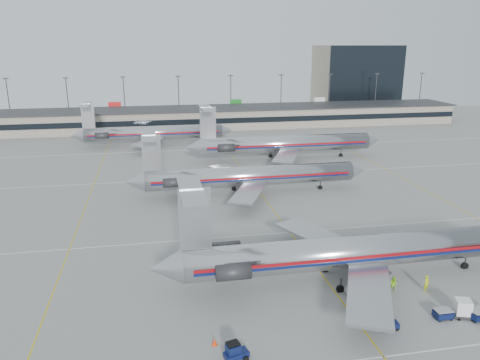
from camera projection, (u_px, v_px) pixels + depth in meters
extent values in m
plane|color=gray|center=(313.00, 264.00, 57.16)|extent=(260.00, 260.00, 0.00)
cube|color=silver|center=(290.00, 232.00, 66.58)|extent=(160.00, 0.15, 0.02)
cube|color=gray|center=(211.00, 118.00, 148.65)|extent=(160.00, 16.00, 6.00)
cube|color=black|center=(214.00, 121.00, 140.96)|extent=(160.00, 0.20, 1.60)
cube|color=#2D2D30|center=(210.00, 108.00, 147.78)|extent=(162.00, 17.00, 0.30)
cylinder|color=#38383D|center=(9.00, 103.00, 149.24)|extent=(0.30, 0.30, 15.00)
cube|color=#2D2D30|center=(6.00, 79.00, 147.09)|extent=(1.60, 0.40, 0.35)
cylinder|color=#38383D|center=(68.00, 102.00, 152.48)|extent=(0.30, 0.30, 15.00)
cube|color=#2D2D30|center=(65.00, 78.00, 150.33)|extent=(1.60, 0.40, 0.35)
cylinder|color=#38383D|center=(125.00, 100.00, 155.72)|extent=(0.30, 0.30, 15.00)
cube|color=#2D2D30|center=(123.00, 77.00, 153.57)|extent=(1.60, 0.40, 0.35)
cylinder|color=#38383D|center=(179.00, 99.00, 158.95)|extent=(0.30, 0.30, 15.00)
cube|color=#2D2D30|center=(178.00, 76.00, 156.81)|extent=(1.60, 0.40, 0.35)
cylinder|color=#38383D|center=(231.00, 98.00, 162.19)|extent=(0.30, 0.30, 15.00)
cube|color=#2D2D30|center=(231.00, 76.00, 160.05)|extent=(1.60, 0.40, 0.35)
cylinder|color=#38383D|center=(281.00, 97.00, 165.43)|extent=(0.30, 0.30, 15.00)
cube|color=#2D2D30|center=(281.00, 75.00, 163.29)|extent=(1.60, 0.40, 0.35)
cylinder|color=#38383D|center=(329.00, 96.00, 168.67)|extent=(0.30, 0.30, 15.00)
cube|color=#2D2D30|center=(330.00, 74.00, 166.53)|extent=(1.60, 0.40, 0.35)
cylinder|color=#38383D|center=(375.00, 95.00, 171.91)|extent=(0.30, 0.30, 15.00)
cube|color=#2D2D30|center=(377.00, 74.00, 169.77)|extent=(1.60, 0.40, 0.35)
cylinder|color=#38383D|center=(420.00, 94.00, 175.15)|extent=(0.30, 0.30, 15.00)
cube|color=#2D2D30|center=(422.00, 73.00, 173.01)|extent=(1.60, 0.40, 0.35)
cube|color=tan|center=(355.00, 78.00, 185.40)|extent=(30.00, 20.00, 25.00)
cylinder|color=#BCBCC1|center=(359.00, 251.00, 52.46)|extent=(39.43, 3.65, 3.65)
cone|color=#AEAEB3|center=(165.00, 268.00, 48.59)|extent=(3.55, 3.65, 3.65)
cube|color=maroon|center=(366.00, 257.00, 50.69)|extent=(37.46, 0.05, 0.35)
cube|color=#0B1852|center=(366.00, 260.00, 50.80)|extent=(37.46, 0.05, 0.28)
cube|color=#AEAEB3|center=(320.00, 237.00, 58.89)|extent=(9.17, 13.36, 0.32)
cube|color=#AEAEB3|center=(369.00, 292.00, 45.88)|extent=(9.17, 13.36, 0.32)
cube|color=#AEAEB3|center=(195.00, 219.00, 47.72)|extent=(3.35, 0.25, 6.70)
cube|color=#AEAEB3|center=(191.00, 190.00, 46.77)|extent=(2.37, 10.35, 0.18)
cylinder|color=#2D2D30|center=(225.00, 249.00, 52.36)|extent=(3.55, 1.68, 1.68)
cylinder|color=#2D2D30|center=(233.00, 272.00, 47.07)|extent=(3.55, 1.68, 1.68)
cylinder|color=#2D2D30|center=(465.00, 262.00, 55.69)|extent=(0.20, 0.20, 1.63)
cylinder|color=#2D2D30|center=(340.00, 285.00, 50.44)|extent=(0.20, 0.20, 1.63)
cylinder|color=#2D2D30|center=(325.00, 265.00, 54.90)|extent=(0.20, 0.20, 1.63)
cylinder|color=black|center=(465.00, 266.00, 55.82)|extent=(0.89, 0.30, 0.89)
cylinder|color=#BCBCC1|center=(251.00, 176.00, 82.92)|extent=(37.19, 3.44, 3.44)
cone|color=#BCBCC1|center=(357.00, 170.00, 86.54)|extent=(2.98, 3.44, 3.44)
cone|color=#AEAEB3|center=(135.00, 182.00, 79.28)|extent=(3.35, 3.44, 3.44)
cube|color=maroon|center=(253.00, 178.00, 81.26)|extent=(35.33, 0.05, 0.33)
cube|color=#0B1852|center=(253.00, 180.00, 81.36)|extent=(35.33, 0.05, 0.26)
cube|color=#AEAEB3|center=(235.00, 172.00, 88.99)|extent=(8.65, 12.60, 0.30)
cube|color=#AEAEB3|center=(249.00, 192.00, 76.72)|extent=(8.65, 12.60, 0.30)
cube|color=#AEAEB3|center=(152.00, 153.00, 78.45)|extent=(3.16, 0.23, 6.32)
cube|color=#AEAEB3|center=(149.00, 136.00, 77.56)|extent=(2.23, 9.76, 0.17)
cylinder|color=#2D2D30|center=(171.00, 174.00, 82.83)|extent=(3.35, 1.58, 1.58)
cylinder|color=#2D2D30|center=(173.00, 183.00, 77.84)|extent=(3.35, 1.58, 1.58)
cylinder|color=#2D2D30|center=(320.00, 185.00, 85.97)|extent=(0.19, 0.19, 1.53)
cylinder|color=#2D2D30|center=(238.00, 194.00, 81.02)|extent=(0.19, 0.19, 1.53)
cylinder|color=#2D2D30|center=(234.00, 186.00, 85.23)|extent=(0.19, 0.19, 1.53)
cylinder|color=black|center=(320.00, 187.00, 86.09)|extent=(0.84, 0.28, 0.84)
cylinder|color=#BCBCC1|center=(287.00, 144.00, 107.34)|extent=(39.27, 3.82, 3.82)
cone|color=#BCBCC1|center=(373.00, 140.00, 111.17)|extent=(3.31, 3.82, 3.82)
cone|color=#AEAEB3|center=(193.00, 148.00, 103.47)|extent=(3.72, 3.82, 3.82)
cube|color=maroon|center=(289.00, 145.00, 105.48)|extent=(37.31, 0.05, 0.36)
cube|color=#0B1852|center=(289.00, 147.00, 105.60)|extent=(37.31, 0.05, 0.29)
cube|color=#AEAEB3|center=(270.00, 142.00, 114.07)|extent=(9.61, 14.01, 0.33)
cube|color=#AEAEB3|center=(287.00, 156.00, 100.44)|extent=(9.61, 14.01, 0.33)
cube|color=#AEAEB3|center=(208.00, 123.00, 102.55)|extent=(3.51, 0.26, 7.03)
cube|color=#AEAEB3|center=(206.00, 108.00, 101.56)|extent=(2.48, 10.85, 0.19)
cylinder|color=#2D2D30|center=(222.00, 142.00, 107.42)|extent=(3.72, 1.76, 1.76)
cylinder|color=#2D2D30|center=(226.00, 148.00, 101.87)|extent=(3.72, 1.76, 1.76)
cylinder|color=#2D2D30|center=(341.00, 153.00, 110.54)|extent=(0.21, 0.21, 1.71)
cylinder|color=#2D2D30|center=(276.00, 159.00, 105.22)|extent=(0.21, 0.21, 1.71)
cylinder|color=#2D2D30|center=(271.00, 154.00, 109.90)|extent=(0.21, 0.21, 1.71)
cylinder|color=black|center=(341.00, 155.00, 110.67)|extent=(0.93, 0.31, 0.93)
cylinder|color=#BCBCC1|center=(155.00, 133.00, 122.25)|extent=(35.46, 3.45, 3.45)
cone|color=#BCBCC1|center=(227.00, 130.00, 125.71)|extent=(2.99, 3.45, 3.45)
cone|color=#AEAEB3|center=(77.00, 136.00, 118.76)|extent=(3.36, 3.45, 3.45)
cube|color=maroon|center=(155.00, 134.00, 120.58)|extent=(33.69, 0.05, 0.33)
cube|color=#0B1852|center=(155.00, 135.00, 120.68)|extent=(33.69, 0.05, 0.26)
cube|color=#AEAEB3|center=(147.00, 132.00, 128.34)|extent=(8.68, 12.65, 0.30)
cube|color=#AEAEB3|center=(147.00, 142.00, 116.03)|extent=(8.68, 12.65, 0.30)
cube|color=#AEAEB3|center=(88.00, 116.00, 117.93)|extent=(3.17, 0.23, 6.35)
cube|color=#AEAEB3|center=(86.00, 104.00, 117.04)|extent=(2.24, 9.80, 0.17)
cylinder|color=#2D2D30|center=(104.00, 132.00, 122.33)|extent=(3.36, 1.59, 1.59)
cylinder|color=#2D2D30|center=(102.00, 136.00, 117.32)|extent=(3.36, 1.59, 1.59)
cylinder|color=#2D2D30|center=(201.00, 141.00, 125.14)|extent=(0.19, 0.19, 1.54)
cylinder|color=#2D2D30|center=(144.00, 144.00, 120.34)|extent=(0.19, 0.19, 1.54)
cylinder|color=#2D2D30|center=(144.00, 141.00, 124.57)|extent=(0.19, 0.19, 1.54)
cylinder|color=black|center=(201.00, 142.00, 125.27)|extent=(0.84, 0.28, 0.84)
cube|color=#0B143D|center=(236.00, 354.00, 39.70)|extent=(2.27, 1.54, 0.47)
cube|color=#0B143D|center=(233.00, 349.00, 39.49)|extent=(1.34, 1.20, 0.85)
cube|color=black|center=(233.00, 343.00, 39.33)|extent=(1.28, 1.15, 0.08)
cylinder|color=black|center=(244.00, 352.00, 40.35)|extent=(0.53, 0.17, 0.53)
cylinder|color=black|center=(246.00, 359.00, 39.47)|extent=(0.53, 0.17, 0.53)
cylinder|color=black|center=(227.00, 354.00, 40.08)|extent=(0.53, 0.17, 0.53)
cube|color=#0B143D|center=(388.00, 324.00, 43.98)|extent=(1.99, 1.11, 0.44)
cube|color=#0B143D|center=(386.00, 320.00, 43.79)|extent=(1.11, 0.95, 0.78)
cube|color=black|center=(386.00, 315.00, 43.64)|extent=(1.07, 0.91, 0.07)
cylinder|color=black|center=(392.00, 323.00, 44.59)|extent=(0.49, 0.16, 0.49)
cylinder|color=black|center=(397.00, 328.00, 43.77)|extent=(0.49, 0.16, 0.49)
cylinder|color=black|center=(379.00, 325.00, 44.34)|extent=(0.49, 0.16, 0.49)
cylinder|color=black|center=(383.00, 330.00, 43.51)|extent=(0.49, 0.16, 0.49)
cube|color=#0B143D|center=(443.00, 314.00, 45.63)|extent=(1.71, 1.18, 0.62)
cube|color=gray|center=(443.00, 310.00, 45.51)|extent=(1.71, 1.18, 0.05)
cylinder|color=black|center=(445.00, 314.00, 46.30)|extent=(0.32, 0.12, 0.32)
cylinder|color=black|center=(451.00, 319.00, 45.38)|extent=(0.32, 0.12, 0.32)
cylinder|color=black|center=(434.00, 315.00, 46.08)|extent=(0.32, 0.12, 0.32)
cylinder|color=black|center=(440.00, 321.00, 45.15)|extent=(0.32, 0.12, 0.32)
cube|color=#0B143D|center=(478.00, 314.00, 45.51)|extent=(2.08, 1.67, 0.67)
cube|color=gray|center=(479.00, 310.00, 45.38)|extent=(2.08, 1.67, 0.06)
cylinder|color=black|center=(480.00, 314.00, 46.23)|extent=(0.34, 0.13, 0.34)
cylinder|color=black|center=(468.00, 315.00, 45.99)|extent=(0.34, 0.13, 0.34)
cylinder|color=black|center=(475.00, 321.00, 45.00)|extent=(0.34, 0.13, 0.34)
cube|color=#2D2D30|center=(462.00, 314.00, 46.02)|extent=(2.10, 1.92, 0.29)
cube|color=white|center=(463.00, 307.00, 45.78)|extent=(1.80, 1.74, 1.44)
cylinder|color=black|center=(464.00, 312.00, 46.72)|extent=(0.23, 0.12, 0.23)
cylinder|color=black|center=(472.00, 318.00, 45.63)|extent=(0.23, 0.12, 0.23)
cylinder|color=black|center=(452.00, 313.00, 46.48)|extent=(0.23, 0.12, 0.23)
cylinder|color=black|center=(459.00, 320.00, 45.39)|extent=(0.23, 0.12, 0.23)
cube|color=gray|center=(365.00, 290.00, 50.04)|extent=(4.09, 1.56, 0.56)
cube|color=#2D2D30|center=(371.00, 279.00, 49.80)|extent=(4.14, 1.11, 1.45)
cylinder|color=black|center=(374.00, 288.00, 50.96)|extent=(0.56, 0.18, 0.56)
cylinder|color=black|center=(380.00, 293.00, 49.79)|extent=(0.56, 0.18, 0.56)
cylinder|color=black|center=(349.00, 290.00, 50.43)|extent=(0.56, 0.18, 0.56)
cylinder|color=black|center=(354.00, 296.00, 49.26)|extent=(0.56, 0.18, 0.56)
imported|color=#BBCF13|center=(426.00, 284.00, 50.48)|extent=(0.82, 0.70, 1.90)
imported|color=#87DC14|center=(394.00, 284.00, 50.57)|extent=(1.04, 0.96, 1.71)
cone|color=#F33508|center=(214.00, 342.00, 41.66)|extent=(0.65, 0.65, 0.67)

